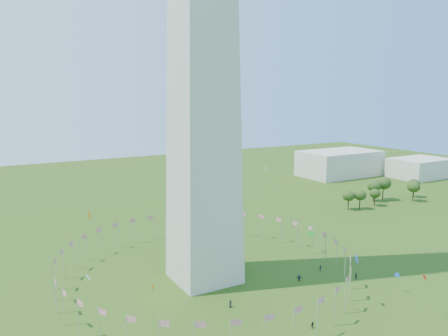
{
  "coord_description": "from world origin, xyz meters",
  "views": [
    {
      "loc": [
        -53.68,
        -54.76,
        51.93
      ],
      "look_at": [
        -2.14,
        35.0,
        34.47
      ],
      "focal_mm": 35.0,
      "sensor_mm": 36.0,
      "label": 1
    }
  ],
  "objects": [
    {
      "name": "kites_aloft",
      "position": [
        14.43,
        20.8,
        18.12
      ],
      "size": [
        98.66,
        70.01,
        40.52
      ],
      "color": "green",
      "rests_on": "ground"
    },
    {
      "name": "tree_line_east",
      "position": [
        116.43,
        85.91,
        4.9
      ],
      "size": [
        52.92,
        15.8,
        11.46
      ],
      "color": "#33521B",
      "rests_on": "ground"
    },
    {
      "name": "flag_ring",
      "position": [
        -0.0,
        50.0,
        4.5
      ],
      "size": [
        80.24,
        80.24,
        9.0
      ],
      "color": "silver",
      "rests_on": "ground"
    },
    {
      "name": "gov_building_east_b",
      "position": [
        190.0,
        120.0,
        6.0
      ],
      "size": [
        35.0,
        25.0,
        12.0
      ],
      "primitive_type": "cube",
      "color": "beige",
      "rests_on": "ground"
    },
    {
      "name": "gov_building_east_a",
      "position": [
        150.0,
        150.0,
        8.0
      ],
      "size": [
        50.0,
        30.0,
        16.0
      ],
      "primitive_type": "cube",
      "color": "beige",
      "rests_on": "ground"
    }
  ]
}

